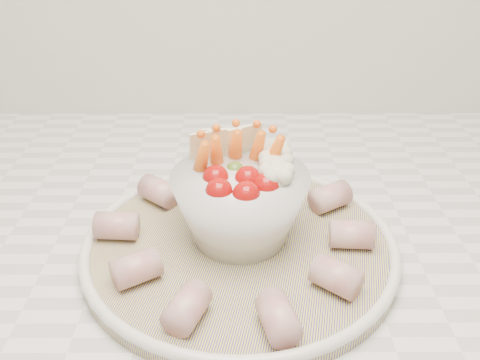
{
  "coord_description": "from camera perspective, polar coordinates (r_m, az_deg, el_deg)",
  "views": [
    {
      "loc": [
        0.09,
        0.9,
        1.28
      ],
      "look_at": [
        0.09,
        1.38,
        1.01
      ],
      "focal_mm": 40.0,
      "sensor_mm": 36.0,
      "label": 1
    }
  ],
  "objects": [
    {
      "name": "veggie_bowl",
      "position": [
        0.56,
        0.13,
        -2.21
      ],
      "size": [
        0.14,
        0.14,
        0.11
      ],
      "color": "silver",
      "rests_on": "serving_platter"
    },
    {
      "name": "serving_platter",
      "position": [
        0.58,
        -0.02,
        -6.93
      ],
      "size": [
        0.39,
        0.39,
        0.02
      ],
      "color": "navy",
      "rests_on": "kitchen_counter"
    },
    {
      "name": "cured_meat_rolls",
      "position": [
        0.57,
        -0.1,
        -5.37
      ],
      "size": [
        0.29,
        0.3,
        0.03
      ],
      "color": "#A64C4D",
      "rests_on": "serving_platter"
    }
  ]
}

